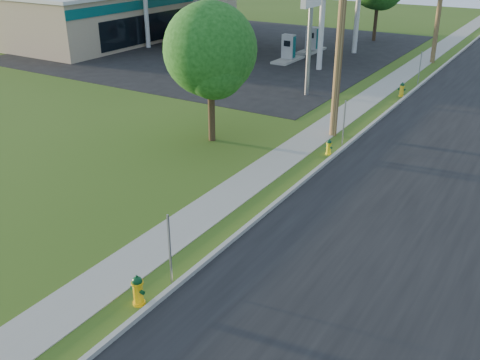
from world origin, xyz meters
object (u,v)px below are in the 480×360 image
at_px(car_red, 205,34).
at_px(hydrant_mid, 329,147).
at_px(tree_verge, 211,54).
at_px(hydrant_far, 402,90).
at_px(fuel_pump_nw, 188,40).
at_px(fuel_pump_se, 312,43).
at_px(utility_pole_mid, 341,23).
at_px(fuel_pump_sw, 216,33).
at_px(hydrant_near, 138,290).
at_px(fuel_pump_ne, 288,51).

bearing_deg(car_red, hydrant_mid, -127.65).
xyz_separation_m(tree_verge, hydrant_far, (4.97, 11.53, -3.42)).
bearing_deg(fuel_pump_nw, car_red, 86.19).
bearing_deg(fuel_pump_se, utility_pole_mid, -62.37).
relative_size(fuel_pump_sw, hydrant_far, 3.96).
bearing_deg(hydrant_near, hydrant_mid, 89.85).
bearing_deg(hydrant_mid, utility_pole_mid, 108.39).
bearing_deg(hydrant_near, fuel_pump_ne, 109.67).
bearing_deg(tree_verge, fuel_pump_sw, 123.77).
xyz_separation_m(hydrant_mid, car_red, (-18.51, 17.56, 0.51)).
relative_size(hydrant_near, hydrant_mid, 1.26).
xyz_separation_m(tree_verge, hydrant_mid, (4.96, 1.20, -3.49)).
xyz_separation_m(fuel_pump_se, hydrant_mid, (9.66, -19.29, -0.40)).
distance_m(fuel_pump_ne, hydrant_far, 10.87).
distance_m(utility_pole_mid, fuel_pump_se, 19.65).
relative_size(fuel_pump_nw, fuel_pump_ne, 1.00).
height_order(hydrant_near, hydrant_mid, hydrant_near).
xyz_separation_m(fuel_pump_nw, car_red, (0.15, 2.27, 0.11)).
relative_size(tree_verge, hydrant_near, 7.11).
relative_size(utility_pole_mid, fuel_pump_ne, 3.06).
distance_m(fuel_pump_sw, fuel_pump_se, 9.00).
bearing_deg(utility_pole_mid, fuel_pump_nw, 144.01).
distance_m(tree_verge, car_red, 23.33).
bearing_deg(utility_pole_mid, hydrant_near, -87.00).
bearing_deg(hydrant_near, fuel_pump_sw, 121.05).
distance_m(fuel_pump_ne, fuel_pump_se, 4.00).
bearing_deg(fuel_pump_se, fuel_pump_nw, -156.04).
bearing_deg(hydrant_far, utility_pole_mid, -95.43).
height_order(fuel_pump_ne, fuel_pump_se, same).
bearing_deg(fuel_pump_ne, car_red, 165.64).
bearing_deg(car_red, fuel_pump_se, -73.08).
relative_size(tree_verge, hydrant_mid, 8.94).
height_order(hydrant_mid, car_red, car_red).
height_order(utility_pole_mid, fuel_pump_nw, utility_pole_mid).
height_order(fuel_pump_ne, fuel_pump_sw, same).
bearing_deg(tree_verge, fuel_pump_nw, 129.72).
distance_m(fuel_pump_sw, hydrant_near, 36.12).
distance_m(fuel_pump_nw, fuel_pump_ne, 9.00).
xyz_separation_m(fuel_pump_sw, hydrant_mid, (18.66, -19.29, -0.40)).
distance_m(fuel_pump_ne, hydrant_mid, 18.09).
relative_size(fuel_pump_ne, hydrant_near, 3.84).
relative_size(hydrant_near, car_red, 0.14).
relative_size(fuel_pump_nw, car_red, 0.53).
distance_m(fuel_pump_sw, hydrant_far, 20.71).
xyz_separation_m(fuel_pump_nw, hydrant_near, (18.63, -26.94, -0.31)).
distance_m(fuel_pump_nw, fuel_pump_se, 9.85).
relative_size(fuel_pump_se, hydrant_far, 3.96).
bearing_deg(tree_verge, hydrant_near, -64.74).
xyz_separation_m(fuel_pump_se, hydrant_far, (9.66, -8.96, -0.33)).
height_order(hydrant_near, hydrant_far, hydrant_near).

